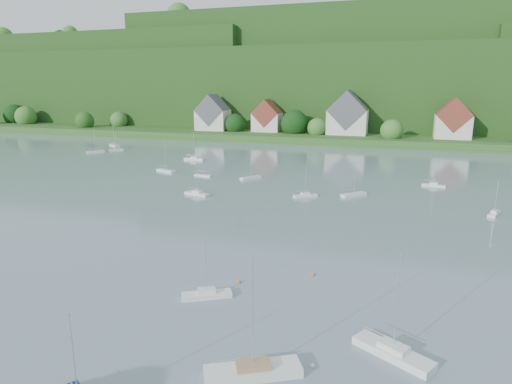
% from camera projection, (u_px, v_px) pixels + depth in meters
% --- Properties ---
extents(far_shore_strip, '(600.00, 60.00, 3.00)m').
position_uv_depth(far_shore_strip, '(339.00, 135.00, 197.92)').
color(far_shore_strip, '#2C5520').
rests_on(far_shore_strip, ground).
extents(forested_ridge, '(620.00, 181.22, 69.89)m').
position_uv_depth(forested_ridge, '(358.00, 85.00, 256.07)').
color(forested_ridge, '#153B12').
rests_on(forested_ridge, ground).
extents(village_building_0, '(14.00, 10.40, 16.00)m').
position_uv_depth(village_building_0, '(213.00, 116.00, 200.80)').
color(village_building_0, beige).
rests_on(village_building_0, far_shore_strip).
extents(village_building_1, '(12.00, 9.36, 14.00)m').
position_uv_depth(village_building_1, '(267.00, 118.00, 195.20)').
color(village_building_1, beige).
rests_on(village_building_1, far_shore_strip).
extents(village_building_2, '(16.00, 11.44, 18.00)m').
position_uv_depth(village_building_2, '(348.00, 117.00, 183.26)').
color(village_building_2, beige).
rests_on(village_building_2, far_shore_strip).
extents(village_building_3, '(13.00, 10.40, 15.50)m').
position_uv_depth(village_building_3, '(453.00, 121.00, 169.42)').
color(village_building_3, beige).
rests_on(village_building_3, far_shore_strip).
extents(near_sailboat_2, '(8.00, 5.76, 10.68)m').
position_uv_depth(near_sailboat_2, '(253.00, 370.00, 36.09)').
color(near_sailboat_2, white).
rests_on(near_sailboat_2, ground).
extents(near_sailboat_3, '(5.59, 4.09, 7.48)m').
position_uv_depth(near_sailboat_3, '(207.00, 294.00, 49.45)').
color(near_sailboat_3, white).
rests_on(near_sailboat_3, ground).
extents(near_sailboat_4, '(7.23, 5.27, 9.68)m').
position_uv_depth(near_sailboat_4, '(393.00, 352.00, 38.65)').
color(near_sailboat_4, white).
rests_on(near_sailboat_4, ground).
extents(mooring_buoy_2, '(0.47, 0.47, 0.47)m').
position_uv_depth(mooring_buoy_2, '(313.00, 275.00, 55.25)').
color(mooring_buoy_2, orange).
rests_on(mooring_buoy_2, ground).
extents(mooring_buoy_3, '(0.48, 0.48, 0.48)m').
position_uv_depth(mooring_buoy_3, '(239.00, 283.00, 53.26)').
color(mooring_buoy_3, orange).
rests_on(mooring_buoy_3, ground).
extents(mooring_buoy_4, '(0.38, 0.38, 0.38)m').
position_uv_depth(mooring_buoy_4, '(313.00, 367.00, 37.34)').
color(mooring_buoy_4, white).
rests_on(mooring_buoy_4, ground).
extents(far_sailboat_cluster, '(183.22, 65.46, 8.71)m').
position_uv_depth(far_sailboat_cluster, '(336.00, 172.00, 118.39)').
color(far_sailboat_cluster, white).
rests_on(far_sailboat_cluster, ground).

